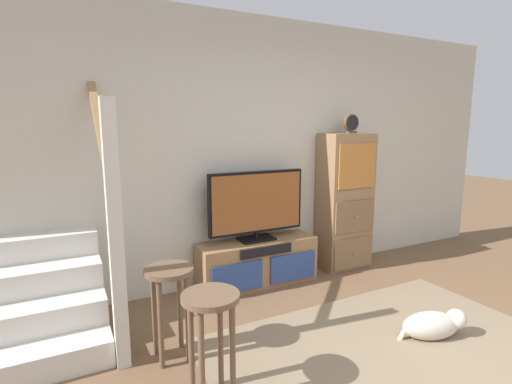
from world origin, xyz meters
TOP-DOWN VIEW (x-y plane):
  - back_wall at (0.00, 2.46)m, footprint 6.40×0.12m
  - area_rug at (0.00, 0.60)m, footprint 2.60×1.80m
  - media_console at (-0.30, 2.19)m, footprint 1.24×0.38m
  - television at (-0.30, 2.22)m, footprint 1.03×0.22m
  - side_cabinet at (0.82, 2.20)m, footprint 0.58×0.38m
  - desk_clock at (0.85, 2.19)m, footprint 0.18×0.08m
  - staircase at (-2.24, 2.20)m, footprint 1.00×1.36m
  - bar_stool_near at (-1.33, 0.80)m, footprint 0.34×0.34m
  - bar_stool_far at (-1.43, 1.34)m, footprint 0.34×0.34m
  - dog at (0.43, 0.66)m, footprint 0.52×0.34m

SIDE VIEW (x-z plane):
  - area_rug at x=0.00m, z-range 0.00..0.01m
  - dog at x=0.43m, z-range 0.00..0.23m
  - media_console at x=-0.30m, z-range 0.00..0.47m
  - staircase at x=-2.24m, z-range -0.73..1.47m
  - bar_stool_far at x=-1.43m, z-range 0.17..0.83m
  - bar_stool_near at x=-1.33m, z-range 0.17..0.84m
  - side_cabinet at x=0.82m, z-range 0.00..1.54m
  - television at x=-0.30m, z-range 0.49..1.20m
  - back_wall at x=0.00m, z-range 0.00..2.70m
  - desk_clock at x=0.85m, z-range 1.54..1.75m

